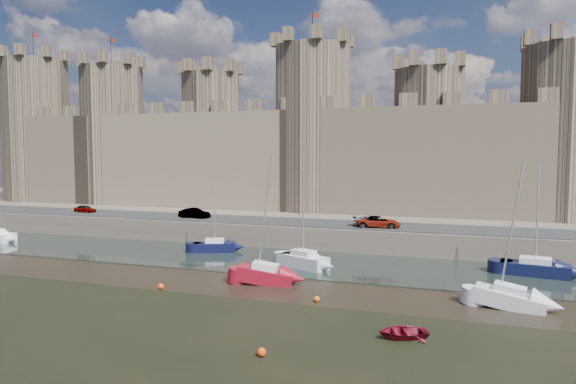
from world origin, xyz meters
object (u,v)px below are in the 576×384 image
Objects in this scene: sailboat_3 at (535,267)px; car_1 at (194,213)px; car_3 at (379,222)px; sailboat_4 at (266,274)px; sailboat_1 at (215,246)px; car_2 at (373,222)px; sailboat_5 at (510,297)px; sailboat_2 at (303,260)px; car_0 at (85,209)px.

car_1 is at bearing 177.04° from sailboat_3.
sailboat_4 reaches higher than car_3.
sailboat_3 is at bearing -23.37° from sailboat_1.
sailboat_1 is at bearing -172.28° from sailboat_3.
sailboat_1 is at bearing 110.06° from car_2.
car_3 is at bearing -125.95° from car_2.
sailboat_5 reaches higher than car_1.
sailboat_3 is at bearing -96.92° from car_1.
sailboat_4 is at bearing -145.92° from sailboat_3.
sailboat_5 is at bearing -43.98° from sailboat_1.
sailboat_4 is at bearing -132.32° from car_1.
sailboat_2 reaches higher than sailboat_3.
car_3 is 12.19m from sailboat_2.
sailboat_1 is 0.86× the size of sailboat_2.
sailboat_1 reaches higher than car_3.
sailboat_4 is (-6.43, -17.03, -2.37)m from car_3.
car_3 is at bearing 87.23° from sailboat_2.
sailboat_5 reaches higher than sailboat_1.
car_1 is 21.22m from sailboat_2.
sailboat_3 is at bearing 84.38° from sailboat_5.
car_1 is 0.45× the size of sailboat_1.
car_0 is 0.76× the size of car_2.
sailboat_3 is 0.92× the size of sailboat_4.
sailboat_2 is at bearing -118.13° from car_1.
sailboat_2 is at bearing -160.64° from sailboat_3.
sailboat_1 is 14.49m from sailboat_4.
sailboat_1 is at bearing 167.63° from sailboat_5.
sailboat_1 is 0.84× the size of sailboat_4.
sailboat_5 is (51.75, -18.99, -2.33)m from car_0.
car_1 reaches higher than car_2.
car_0 is 0.81× the size of car_1.
sailboat_3 is at bearing 17.24° from sailboat_4.
sailboat_5 reaches higher than sailboat_3.
car_2 is 0.48× the size of sailboat_1.
sailboat_2 reaches higher than car_3.
car_0 is at bearing -179.97° from sailboat_3.
car_3 is 16.39m from sailboat_3.
sailboat_4 reaches higher than car_2.
sailboat_4 is (-21.01, -9.95, 0.01)m from sailboat_3.
sailboat_4 is (33.56, -18.31, -2.28)m from car_0.
car_3 is at bearing -86.91° from car_1.
car_2 is at bearing -85.75° from car_1.
sailboat_3 is at bearing -91.61° from car_0.
car_1 reaches higher than car_3.
sailboat_2 is at bearing 154.54° from car_2.
car_0 is 40.01m from car_3.
sailboat_1 is 30.31m from sailboat_5.
car_2 is at bearing 133.82° from sailboat_5.
sailboat_5 is at bearing -113.17° from car_1.
car_0 is 0.30× the size of sailboat_4.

